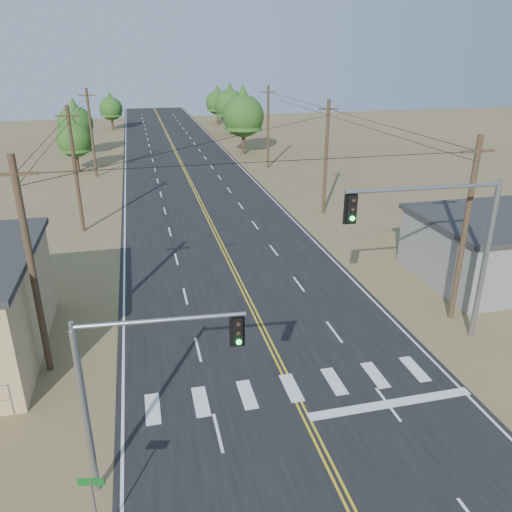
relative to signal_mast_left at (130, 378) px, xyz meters
name	(u,v)px	position (x,y,z in m)	size (l,w,h in m)	color
road	(213,228)	(6.52, 25.81, -4.34)	(15.00, 200.00, 0.02)	black
utility_pole_left_near	(32,268)	(-3.98, 7.81, 0.77)	(1.80, 0.30, 10.00)	#4C3826
utility_pole_left_mid	(75,169)	(-3.98, 27.81, 0.77)	(1.80, 0.30, 10.00)	#4C3826
utility_pole_left_far	(91,132)	(-3.98, 47.81, 0.77)	(1.80, 0.30, 10.00)	#4C3826
utility_pole_right_near	(465,230)	(17.02, 7.81, 0.77)	(1.80, 0.30, 10.00)	#4C3826
utility_pole_right_mid	(326,157)	(17.02, 27.81, 0.77)	(1.80, 0.30, 10.00)	#4C3826
utility_pole_right_far	(268,127)	(17.02, 47.81, 0.77)	(1.80, 0.30, 10.00)	#4C3826
signal_mast_left	(130,378)	(0.00, 0.00, 0.00)	(5.21, 0.72, 6.45)	gray
signal_mast_right	(448,236)	(14.68, 5.89, 1.31)	(7.63, 0.60, 8.28)	gray
street_sign	(94,501)	(-1.28, -2.00, -2.63)	(0.75, 0.19, 2.56)	gray
tree_left_near	(74,137)	(-6.34, 51.37, -0.14)	(4.13, 4.13, 6.88)	#3F2D1E
tree_left_mid	(75,120)	(-7.08, 61.92, 0.56)	(4.82, 4.82, 8.03)	#3F2D1E
tree_left_far	(111,106)	(-3.03, 86.97, -0.03)	(4.24, 4.24, 7.07)	#3F2D1E
tree_right_near	(243,112)	(15.98, 57.53, 1.57)	(5.81, 5.81, 9.69)	#3F2D1E
tree_right_mid	(230,102)	(17.59, 76.16, 1.17)	(5.42, 5.42, 9.03)	#3F2D1E
tree_right_far	(218,100)	(17.57, 89.37, 0.45)	(4.71, 4.71, 7.85)	#3F2D1E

